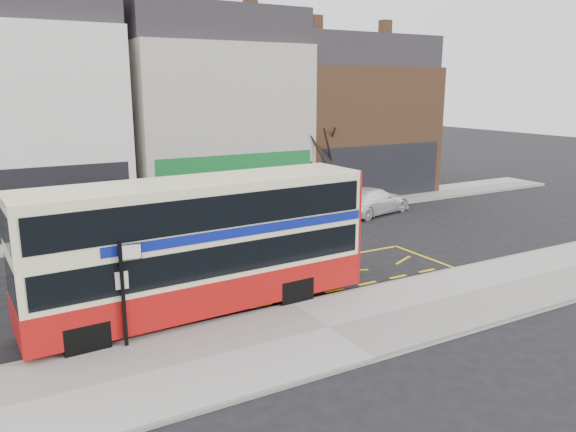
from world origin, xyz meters
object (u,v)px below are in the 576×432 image
bus_stop_post (125,283)px  street_tree_right (318,137)px  car_grey (209,217)px  double_decker_bus (201,244)px  car_white (371,201)px

bus_stop_post → street_tree_right: 18.11m
street_tree_right → car_grey: bearing=-163.0°
double_decker_bus → car_white: double_decker_bus is taller
car_white → street_tree_right: (-1.46, 2.88, 3.09)m
car_grey → car_white: bearing=-95.5°
car_white → bus_stop_post: bearing=108.1°
double_decker_bus → bus_stop_post: double_decker_bus is taller
double_decker_bus → bus_stop_post: size_ratio=3.73×
car_white → street_tree_right: street_tree_right is taller
car_grey → street_tree_right: street_tree_right is taller
car_grey → double_decker_bus: bearing=156.3°
car_grey → street_tree_right: (7.20, 2.20, 3.09)m
double_decker_bus → street_tree_right: bearing=42.4°
double_decker_bus → car_grey: bearing=64.7°
car_white → street_tree_right: 4.47m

